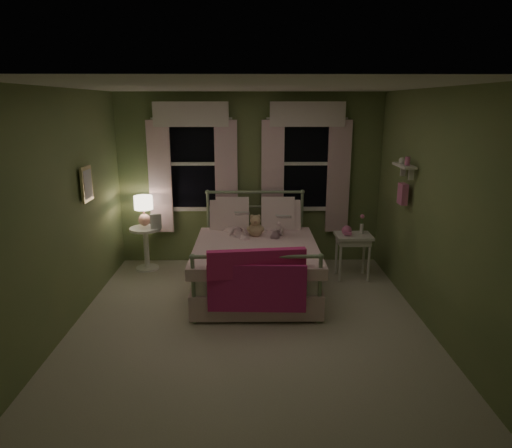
{
  "coord_description": "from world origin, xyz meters",
  "views": [
    {
      "loc": [
        0.02,
        -4.82,
        2.44
      ],
      "look_at": [
        0.08,
        0.59,
        1.0
      ],
      "focal_mm": 32.0,
      "sensor_mm": 36.0,
      "label": 1
    }
  ],
  "objects_px": {
    "bed": "(256,262)",
    "table_lamp": "(144,208)",
    "child_right": "(275,216)",
    "nightstand_left": "(146,242)",
    "child_left": "(235,211)",
    "nightstand_right": "(353,241)",
    "teddy_bear": "(255,227)"
  },
  "relations": [
    {
      "from": "bed",
      "to": "table_lamp",
      "type": "xyz_separation_m",
      "value": [
        -1.63,
        0.78,
        0.57
      ]
    },
    {
      "from": "nightstand_left",
      "to": "nightstand_right",
      "type": "height_order",
      "value": "same"
    },
    {
      "from": "child_left",
      "to": "teddy_bear",
      "type": "relative_size",
      "value": 2.56
    },
    {
      "from": "table_lamp",
      "to": "child_left",
      "type": "bearing_deg",
      "value": -14.7
    },
    {
      "from": "teddy_bear",
      "to": "table_lamp",
      "type": "xyz_separation_m",
      "value": [
        -1.63,
        0.51,
        0.16
      ]
    },
    {
      "from": "child_left",
      "to": "child_right",
      "type": "relative_size",
      "value": 1.25
    },
    {
      "from": "table_lamp",
      "to": "nightstand_right",
      "type": "distance_m",
      "value": 3.07
    },
    {
      "from": "teddy_bear",
      "to": "nightstand_left",
      "type": "xyz_separation_m",
      "value": [
        -1.63,
        0.51,
        -0.37
      ]
    },
    {
      "from": "child_left",
      "to": "child_right",
      "type": "distance_m",
      "value": 0.57
    },
    {
      "from": "child_left",
      "to": "table_lamp",
      "type": "xyz_separation_m",
      "value": [
        -1.35,
        0.36,
        -0.03
      ]
    },
    {
      "from": "nightstand_left",
      "to": "table_lamp",
      "type": "bearing_deg",
      "value": 0.0
    },
    {
      "from": "child_left",
      "to": "nightstand_right",
      "type": "xyz_separation_m",
      "value": [
        1.66,
        -0.05,
        -0.44
      ]
    },
    {
      "from": "child_left",
      "to": "nightstand_left",
      "type": "bearing_deg",
      "value": -36.33
    },
    {
      "from": "teddy_bear",
      "to": "nightstand_right",
      "type": "bearing_deg",
      "value": 4.56
    },
    {
      "from": "child_right",
      "to": "table_lamp",
      "type": "bearing_deg",
      "value": -2.96
    },
    {
      "from": "child_right",
      "to": "teddy_bear",
      "type": "xyz_separation_m",
      "value": [
        -0.28,
        -0.16,
        -0.11
      ]
    },
    {
      "from": "bed",
      "to": "teddy_bear",
      "type": "xyz_separation_m",
      "value": [
        -0.0,
        0.26,
        0.41
      ]
    },
    {
      "from": "bed",
      "to": "table_lamp",
      "type": "height_order",
      "value": "bed"
    },
    {
      "from": "child_right",
      "to": "table_lamp",
      "type": "height_order",
      "value": "child_right"
    },
    {
      "from": "child_left",
      "to": "table_lamp",
      "type": "distance_m",
      "value": 1.4
    },
    {
      "from": "table_lamp",
      "to": "nightstand_right",
      "type": "relative_size",
      "value": 0.7
    },
    {
      "from": "teddy_bear",
      "to": "table_lamp",
      "type": "height_order",
      "value": "table_lamp"
    },
    {
      "from": "teddy_bear",
      "to": "nightstand_right",
      "type": "distance_m",
      "value": 1.41
    },
    {
      "from": "child_left",
      "to": "nightstand_right",
      "type": "bearing_deg",
      "value": 156.7
    },
    {
      "from": "child_left",
      "to": "teddy_bear",
      "type": "height_order",
      "value": "child_left"
    },
    {
      "from": "bed",
      "to": "nightstand_right",
      "type": "bearing_deg",
      "value": 15.12
    },
    {
      "from": "bed",
      "to": "nightstand_left",
      "type": "xyz_separation_m",
      "value": [
        -1.63,
        0.78,
        0.03
      ]
    },
    {
      "from": "teddy_bear",
      "to": "nightstand_left",
      "type": "distance_m",
      "value": 1.75
    },
    {
      "from": "child_right",
      "to": "teddy_bear",
      "type": "distance_m",
      "value": 0.34
    },
    {
      "from": "bed",
      "to": "nightstand_left",
      "type": "bearing_deg",
      "value": 154.58
    },
    {
      "from": "child_right",
      "to": "nightstand_left",
      "type": "xyz_separation_m",
      "value": [
        -1.91,
        0.36,
        -0.48
      ]
    },
    {
      "from": "bed",
      "to": "teddy_bear",
      "type": "bearing_deg",
      "value": 90.0
    }
  ]
}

